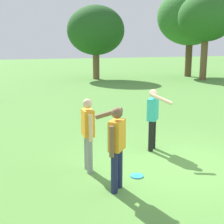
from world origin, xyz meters
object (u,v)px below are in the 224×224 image
object	(u,v)px
person_thrower	(153,115)
tree_broad_center	(206,18)
person_catcher	(116,143)
tree_far_right	(191,17)
tree_tall_left	(96,31)
person_bystander	(88,130)
frisbee	(137,176)

from	to	relation	value
person_thrower	tree_broad_center	xyz separation A→B (m)	(12.47, 13.36, 3.92)
person_catcher	tree_far_right	bearing A→B (deg)	50.30
person_catcher	tree_broad_center	xyz separation A→B (m)	(14.32, 15.16, 3.92)
person_thrower	tree_tall_left	xyz separation A→B (m)	(4.78, 17.48, 2.98)
person_bystander	tree_far_right	bearing A→B (deg)	48.16
frisbee	tree_broad_center	distance (m)	20.70
tree_broad_center	person_bystander	bearing A→B (deg)	-135.92
person_catcher	person_bystander	bearing A→B (deg)	99.75
person_thrower	person_bystander	world-z (taller)	same
tree_broad_center	person_thrower	bearing A→B (deg)	-133.02
person_thrower	tree_tall_left	bearing A→B (deg)	74.72
person_catcher	tree_far_right	world-z (taller)	tree_far_right
person_bystander	tree_tall_left	bearing A→B (deg)	69.42
frisbee	person_bystander	bearing A→B (deg)	140.34
tree_tall_left	tree_far_right	bearing A→B (deg)	-7.60
person_catcher	tree_broad_center	distance (m)	21.22
person_bystander	tree_tall_left	world-z (taller)	tree_tall_left
tree_tall_left	tree_broad_center	xyz separation A→B (m)	(7.69, -4.12, 0.95)
tree_broad_center	tree_far_right	world-z (taller)	tree_far_right
person_catcher	tree_far_right	xyz separation A→B (m)	(15.07, 18.15, 4.25)
person_thrower	frisbee	size ratio (longest dim) A/B	5.86
person_bystander	person_thrower	bearing A→B (deg)	18.75
tree_broad_center	tree_far_right	xyz separation A→B (m)	(0.75, 2.99, 0.32)
person_catcher	tree_tall_left	size ratio (longest dim) A/B	0.28
person_catcher	person_bystander	xyz separation A→B (m)	(-0.19, 1.11, -0.02)
person_bystander	tree_broad_center	distance (m)	20.59
tree_tall_left	tree_far_right	xyz separation A→B (m)	(8.44, -1.13, 1.27)
person_catcher	person_bystander	distance (m)	1.12
frisbee	tree_tall_left	distance (m)	20.19
person_catcher	tree_tall_left	xyz separation A→B (m)	(6.63, 19.28, 2.98)
person_bystander	frisbee	xyz separation A→B (m)	(0.85, -0.71, -0.93)
person_catcher	tree_broad_center	bearing A→B (deg)	46.63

